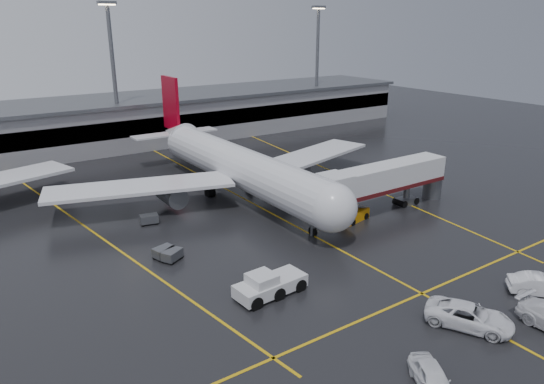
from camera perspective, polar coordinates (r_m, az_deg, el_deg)
ground at (r=60.27m, az=0.50°, el=-2.75°), size 220.00×220.00×0.00m
apron_line_centre at (r=60.27m, az=0.50°, el=-2.74°), size 0.25×90.00×0.02m
apron_line_stop at (r=45.72m, az=16.72°, el=-11.02°), size 60.00×0.25×0.02m
apron_line_left at (r=61.43m, az=-20.66°, el=-3.59°), size 9.99×69.35×0.02m
apron_line_right at (r=78.28m, az=7.18°, el=2.23°), size 7.57×69.64×0.02m
terminal at (r=100.85m, az=-15.36°, el=7.96°), size 122.00×19.00×8.60m
light_mast_mid at (r=92.39m, az=-17.63°, el=13.20°), size 3.00×1.20×25.45m
light_mast_right at (r=113.98m, az=5.18°, el=14.87°), size 3.00×1.20×25.45m
main_airliner at (r=66.71m, az=-4.25°, el=3.16°), size 48.80×45.60×14.10m
jet_bridge at (r=62.11m, az=12.76°, el=1.28°), size 19.90×3.40×6.05m
pushback_tractor at (r=43.25m, az=-0.37°, el=-10.60°), size 6.53×3.12×2.28m
belt_loader at (r=59.56m, az=9.32°, el=-2.62°), size 4.33×2.62×2.57m
service_van_a at (r=42.03m, az=21.57°, el=-13.02°), size 5.63×7.10×1.79m
service_van_c at (r=49.03m, az=28.39°, el=-9.35°), size 5.03×5.18×1.76m
service_van_d at (r=35.19m, az=17.82°, el=-19.59°), size 3.92×5.01×1.60m
baggage_cart_a at (r=50.11m, az=-11.32°, el=-7.02°), size 2.38×2.12×1.12m
baggage_cart_b at (r=50.88m, az=-12.25°, el=-6.67°), size 2.28×1.80×1.12m
baggage_cart_c at (r=59.44m, az=-13.83°, el=-2.99°), size 2.23×1.69×1.12m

